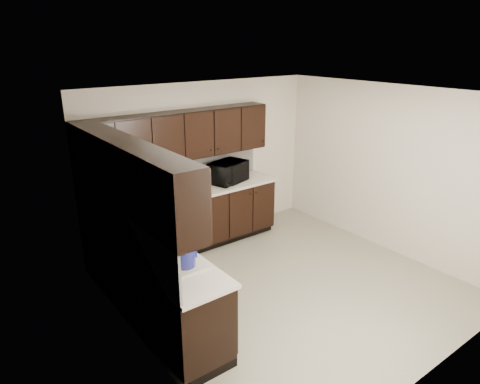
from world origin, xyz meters
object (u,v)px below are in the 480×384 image
Objects in this scene: toaster_oven at (130,195)px; storage_bin at (139,225)px; sink at (170,265)px; microwave at (228,172)px; blue_pitcher at (185,254)px.

storage_bin is (-0.28, -0.92, -0.04)m from toaster_oven.
microwave reaches higher than sink.
toaster_oven is 1.30× the size of blue_pitcher.
toaster_oven is 0.96m from storage_bin.
blue_pitcher is at bearing -151.32° from microwave.
microwave reaches higher than toaster_oven.
toaster_oven reaches higher than storage_bin.
microwave is 2.74m from blue_pitcher.
sink is at bearing -93.85° from storage_bin.
sink is 0.87m from storage_bin.
sink is at bearing 111.22° from blue_pitcher.
storage_bin is (-1.91, -0.87, -0.09)m from microwave.
blue_pitcher reaches higher than storage_bin.
toaster_oven is at bearing 161.64° from microwave.
blue_pitcher is (-0.00, -1.08, 0.07)m from storage_bin.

